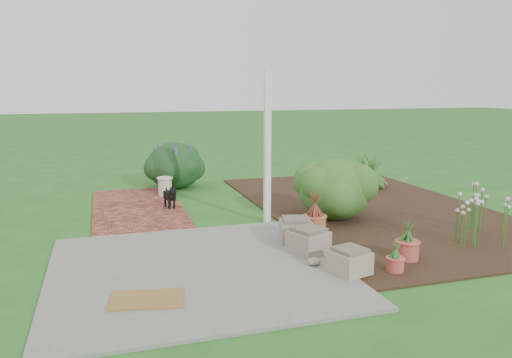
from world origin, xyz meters
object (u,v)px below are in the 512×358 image
object	(u,v)px
black_dog	(170,195)
cream_ceramic_urn	(165,187)
stone_trough_near	(350,262)
evergreen_shrub	(335,188)

from	to	relation	value
black_dog	cream_ceramic_urn	distance (m)	1.14
stone_trough_near	evergreen_shrub	world-z (taller)	evergreen_shrub
stone_trough_near	cream_ceramic_urn	bearing A→B (deg)	107.08
evergreen_shrub	cream_ceramic_urn	bearing A→B (deg)	134.27
stone_trough_near	black_dog	distance (m)	4.25
cream_ceramic_urn	evergreen_shrub	xyz separation A→B (m)	(2.55, -2.62, 0.33)
black_dog	evergreen_shrub	size ratio (longest dim) A/B	0.38
stone_trough_near	evergreen_shrub	bearing A→B (deg)	67.96
black_dog	cream_ceramic_urn	bearing A→B (deg)	76.69
evergreen_shrub	black_dog	bearing A→B (deg)	150.32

